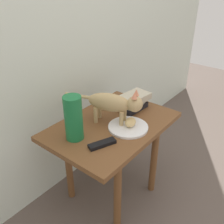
{
  "coord_description": "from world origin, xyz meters",
  "views": [
    {
      "loc": [
        -1.03,
        -0.82,
        1.38
      ],
      "look_at": [
        0.0,
        0.0,
        0.64
      ],
      "focal_mm": 41.59,
      "sensor_mm": 36.0,
      "label": 1
    }
  ],
  "objects_px": {
    "tv_remote": "(102,144)",
    "side_table": "(112,136)",
    "green_vase": "(73,118)",
    "cat": "(114,103)",
    "candle_jar": "(107,102)",
    "book_stack": "(133,101)",
    "plate": "(128,127)",
    "bread_roll": "(130,122)"
  },
  "relations": [
    {
      "from": "side_table",
      "to": "green_vase",
      "type": "bearing_deg",
      "value": 164.45
    },
    {
      "from": "plate",
      "to": "tv_remote",
      "type": "xyz_separation_m",
      "value": [
        -0.22,
        0.01,
        0.0
      ]
    },
    {
      "from": "plate",
      "to": "bread_roll",
      "type": "relative_size",
      "value": 2.9
    },
    {
      "from": "bread_roll",
      "to": "candle_jar",
      "type": "relative_size",
      "value": 0.94
    },
    {
      "from": "candle_jar",
      "to": "plate",
      "type": "bearing_deg",
      "value": -114.4
    },
    {
      "from": "side_table",
      "to": "tv_remote",
      "type": "distance_m",
      "value": 0.24
    },
    {
      "from": "book_stack",
      "to": "candle_jar",
      "type": "bearing_deg",
      "value": 124.54
    },
    {
      "from": "bread_roll",
      "to": "book_stack",
      "type": "relative_size",
      "value": 0.37
    },
    {
      "from": "book_stack",
      "to": "green_vase",
      "type": "xyz_separation_m",
      "value": [
        -0.48,
        0.05,
        0.07
      ]
    },
    {
      "from": "side_table",
      "to": "bread_roll",
      "type": "distance_m",
      "value": 0.17
    },
    {
      "from": "book_stack",
      "to": "plate",
      "type": "bearing_deg",
      "value": -151.8
    },
    {
      "from": "side_table",
      "to": "book_stack",
      "type": "bearing_deg",
      "value": 2.94
    },
    {
      "from": "book_stack",
      "to": "green_vase",
      "type": "distance_m",
      "value": 0.48
    },
    {
      "from": "plate",
      "to": "cat",
      "type": "bearing_deg",
      "value": 92.65
    },
    {
      "from": "plate",
      "to": "book_stack",
      "type": "height_order",
      "value": "book_stack"
    },
    {
      "from": "book_stack",
      "to": "bread_roll",
      "type": "bearing_deg",
      "value": -149.02
    },
    {
      "from": "book_stack",
      "to": "candle_jar",
      "type": "height_order",
      "value": "book_stack"
    },
    {
      "from": "candle_jar",
      "to": "tv_remote",
      "type": "relative_size",
      "value": 0.57
    },
    {
      "from": "candle_jar",
      "to": "tv_remote",
      "type": "height_order",
      "value": "candle_jar"
    },
    {
      "from": "tv_remote",
      "to": "side_table",
      "type": "bearing_deg",
      "value": 47.04
    },
    {
      "from": "side_table",
      "to": "candle_jar",
      "type": "distance_m",
      "value": 0.24
    },
    {
      "from": "green_vase",
      "to": "cat",
      "type": "bearing_deg",
      "value": -15.35
    },
    {
      "from": "book_stack",
      "to": "candle_jar",
      "type": "distance_m",
      "value": 0.17
    },
    {
      "from": "candle_jar",
      "to": "side_table",
      "type": "bearing_deg",
      "value": -131.55
    },
    {
      "from": "cat",
      "to": "tv_remote",
      "type": "distance_m",
      "value": 0.26
    },
    {
      "from": "green_vase",
      "to": "candle_jar",
      "type": "relative_size",
      "value": 2.94
    },
    {
      "from": "bread_roll",
      "to": "green_vase",
      "type": "bearing_deg",
      "value": 146.54
    },
    {
      "from": "cat",
      "to": "tv_remote",
      "type": "xyz_separation_m",
      "value": [
        -0.22,
        -0.09,
        -0.12
      ]
    },
    {
      "from": "plate",
      "to": "bread_roll",
      "type": "xyz_separation_m",
      "value": [
        0.01,
        -0.01,
        0.03
      ]
    },
    {
      "from": "side_table",
      "to": "candle_jar",
      "type": "height_order",
      "value": "candle_jar"
    },
    {
      "from": "plate",
      "to": "bread_roll",
      "type": "bearing_deg",
      "value": -39.16
    },
    {
      "from": "green_vase",
      "to": "bread_roll",
      "type": "bearing_deg",
      "value": -33.46
    },
    {
      "from": "book_stack",
      "to": "green_vase",
      "type": "bearing_deg",
      "value": 173.45
    },
    {
      "from": "plate",
      "to": "candle_jar",
      "type": "distance_m",
      "value": 0.29
    },
    {
      "from": "cat",
      "to": "side_table",
      "type": "bearing_deg",
      "value": 167.7
    },
    {
      "from": "book_stack",
      "to": "green_vase",
      "type": "height_order",
      "value": "green_vase"
    },
    {
      "from": "cat",
      "to": "book_stack",
      "type": "xyz_separation_m",
      "value": [
        0.22,
        0.02,
        -0.08
      ]
    },
    {
      "from": "cat",
      "to": "green_vase",
      "type": "height_order",
      "value": "green_vase"
    },
    {
      "from": "tv_remote",
      "to": "candle_jar",
      "type": "bearing_deg",
      "value": 58.23
    },
    {
      "from": "plate",
      "to": "book_stack",
      "type": "distance_m",
      "value": 0.25
    },
    {
      "from": "cat",
      "to": "tv_remote",
      "type": "bearing_deg",
      "value": -157.07
    },
    {
      "from": "bread_roll",
      "to": "book_stack",
      "type": "bearing_deg",
      "value": 30.98
    }
  ]
}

